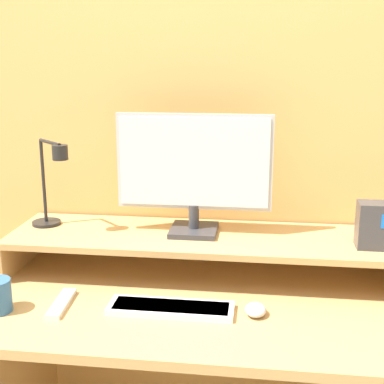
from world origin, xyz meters
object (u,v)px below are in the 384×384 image
at_px(monitor, 194,169).
at_px(router_dock, 371,225).
at_px(desk_lamp, 52,184).
at_px(keyboard, 171,308).
at_px(remote_control, 62,303).
at_px(mouse, 255,310).

bearing_deg(monitor, router_dock, -7.22).
bearing_deg(desk_lamp, keyboard, -32.01).
height_order(keyboard, remote_control, keyboard).
relative_size(desk_lamp, router_dock, 2.13).
bearing_deg(remote_control, desk_lamp, 113.47).
bearing_deg(keyboard, remote_control, -178.38).
distance_m(keyboard, mouse, 0.25).
xyz_separation_m(monitor, remote_control, (-0.37, -0.33, -0.36)).
distance_m(router_dock, mouse, 0.47).
height_order(desk_lamp, mouse, desk_lamp).
bearing_deg(monitor, remote_control, -138.54).
xyz_separation_m(router_dock, remote_control, (-0.95, -0.25, -0.21)).
bearing_deg(monitor, desk_lamp, -177.52).
bearing_deg(remote_control, router_dock, 14.83).
bearing_deg(keyboard, mouse, 1.62).
height_order(monitor, keyboard, monitor).
distance_m(desk_lamp, router_dock, 1.09).
bearing_deg(keyboard, router_dock, 21.59).
height_order(desk_lamp, remote_control, desk_lamp).
bearing_deg(desk_lamp, router_dock, -2.76).
xyz_separation_m(keyboard, remote_control, (-0.34, -0.01, -0.00)).
bearing_deg(remote_control, monitor, 41.46).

